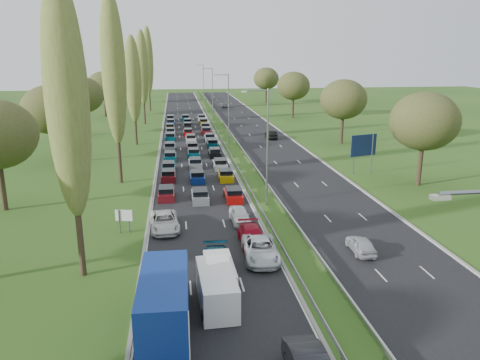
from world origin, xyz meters
TOP-DOWN VIEW (x-y plane):
  - ground at (4.50, 80.00)m, footprint 260.00×260.00m
  - near_carriageway at (-2.25, 82.50)m, footprint 10.50×215.00m
  - far_carriageway at (11.25, 82.50)m, footprint 10.50×215.00m
  - central_reservation at (4.50, 82.50)m, footprint 2.36×215.00m
  - lamp_columns at (4.50, 78.00)m, footprint 0.18×140.18m
  - poplar_row at (-11.50, 68.17)m, footprint 2.80×127.80m
  - woodland_left at (-22.00, 62.63)m, footprint 8.00×166.00m
  - woodland_right at (24.00, 66.67)m, footprint 8.00×153.00m
  - traffic_queue_fill at (-2.23, 77.29)m, footprint 9.08×67.25m
  - near_car_2 at (-5.92, 37.22)m, footprint 2.89×5.52m
  - near_car_7 at (-2.05, 27.62)m, footprint 2.46×5.57m
  - near_car_10 at (1.50, 29.93)m, footprint 2.85×5.72m
  - near_car_11 at (1.29, 32.67)m, footprint 2.06×5.06m
  - near_car_12 at (1.01, 38.09)m, footprint 1.84×4.19m
  - far_car_0 at (9.59, 30.05)m, footprint 1.66×3.88m
  - far_car_1 at (12.80, 81.52)m, footprint 1.60×4.53m
  - far_car_2 at (9.70, 134.28)m, footprint 2.46×4.86m
  - blue_lorry at (-5.54, 21.00)m, footprint 2.55×9.19m
  - white_van_front at (-2.05, 25.86)m, footprint 1.82×4.65m
  - white_van_rear at (-2.44, 23.82)m, footprint 2.14×5.47m
  - info_sign at (-9.40, 36.96)m, footprint 1.50×0.35m
  - direction_sign at (19.40, 54.13)m, footprint 3.85×1.28m

SIDE VIEW (x-z plane):
  - ground at x=4.50m, z-range 0.00..0.00m
  - near_carriageway at x=-2.25m, z-range -0.02..0.02m
  - far_carriageway at x=11.25m, z-range -0.02..0.02m
  - traffic_queue_fill at x=-2.23m, z-range 0.04..0.84m
  - central_reservation at x=4.50m, z-range 0.39..0.71m
  - far_car_0 at x=9.59m, z-range 0.02..1.33m
  - far_car_2 at x=9.70m, z-range 0.02..1.34m
  - near_car_12 at x=1.01m, z-range 0.02..1.42m
  - near_car_11 at x=1.29m, z-range 0.02..1.49m
  - near_car_2 at x=-5.92m, z-range 0.02..1.50m
  - far_car_1 at x=12.80m, z-range 0.02..1.51m
  - near_car_10 at x=1.50m, z-range 0.02..1.58m
  - near_car_7 at x=-2.05m, z-range 0.02..1.61m
  - white_van_front at x=-2.05m, z-range 0.03..1.89m
  - white_van_rear at x=-2.44m, z-range 0.03..2.22m
  - info_sign at x=-9.40m, z-range 0.32..2.42m
  - blue_lorry at x=-5.54m, z-range 0.07..3.95m
  - direction_sign at x=19.40m, z-range 0.97..6.17m
  - lamp_columns at x=4.50m, z-range 0.00..12.00m
  - woodland_right at x=24.00m, z-range 2.13..13.23m
  - woodland_left at x=-22.00m, z-range 2.13..13.23m
  - poplar_row at x=-11.50m, z-range 1.17..23.61m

